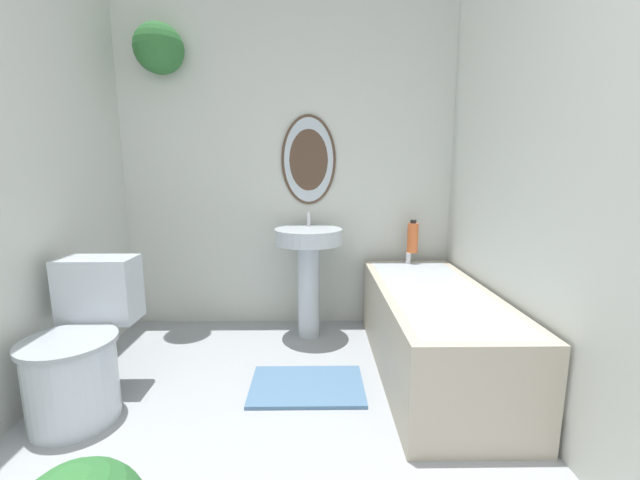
{
  "coord_description": "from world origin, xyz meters",
  "views": [
    {
      "loc": [
        0.2,
        -0.15,
        1.17
      ],
      "look_at": [
        0.22,
        1.73,
        0.84
      ],
      "focal_mm": 22.0,
      "sensor_mm": 36.0,
      "label": 1
    }
  ],
  "objects_px": {
    "toilet": "(81,351)",
    "pedestal_sink": "(309,259)",
    "bathtub": "(432,329)",
    "shampoo_bottle": "(413,237)"
  },
  "relations": [
    {
      "from": "toilet",
      "to": "pedestal_sink",
      "type": "xyz_separation_m",
      "value": [
        1.09,
        0.87,
        0.25
      ]
    },
    {
      "from": "pedestal_sink",
      "to": "shampoo_bottle",
      "type": "height_order",
      "value": "pedestal_sink"
    },
    {
      "from": "pedestal_sink",
      "to": "bathtub",
      "type": "distance_m",
      "value": 0.94
    },
    {
      "from": "pedestal_sink",
      "to": "shampoo_bottle",
      "type": "relative_size",
      "value": 3.65
    },
    {
      "from": "pedestal_sink",
      "to": "bathtub",
      "type": "bearing_deg",
      "value": -35.32
    },
    {
      "from": "toilet",
      "to": "pedestal_sink",
      "type": "relative_size",
      "value": 0.83
    },
    {
      "from": "shampoo_bottle",
      "to": "toilet",
      "type": "bearing_deg",
      "value": -151.21
    },
    {
      "from": "shampoo_bottle",
      "to": "pedestal_sink",
      "type": "bearing_deg",
      "value": -169.2
    },
    {
      "from": "bathtub",
      "to": "pedestal_sink",
      "type": "bearing_deg",
      "value": 144.68
    },
    {
      "from": "toilet",
      "to": "pedestal_sink",
      "type": "height_order",
      "value": "pedestal_sink"
    }
  ]
}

